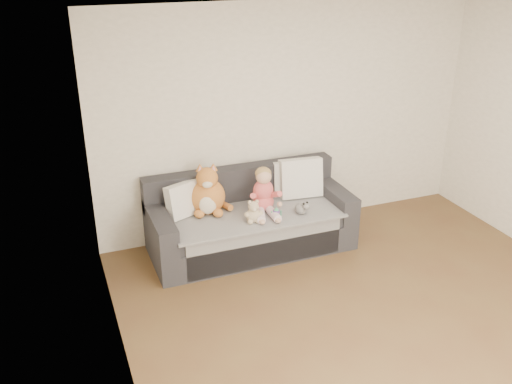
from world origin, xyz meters
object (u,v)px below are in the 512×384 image
sofa (250,222)px  sippy_cup (276,213)px  plush_cat (208,194)px  toddler (264,193)px  teddy_bear (253,213)px

sofa → sippy_cup: bearing=-61.6°
sippy_cup → plush_cat: bearing=146.4°
toddler → teddy_bear: toddler is taller
sofa → teddy_bear: sofa is taller
sofa → toddler: toddler is taller
sofa → toddler: (0.12, -0.11, 0.37)m
sofa → sippy_cup: (0.18, -0.33, 0.23)m
toddler → sippy_cup: bearing=-65.7°
teddy_bear → sippy_cup: (0.25, -0.01, -0.03)m
toddler → sippy_cup: toddler is taller
toddler → plush_cat: bearing=171.6°
sofa → plush_cat: bearing=169.2°
plush_cat → sippy_cup: (0.62, -0.41, -0.14)m
toddler → sippy_cup: (0.05, -0.22, -0.14)m
plush_cat → sippy_cup: plush_cat is taller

